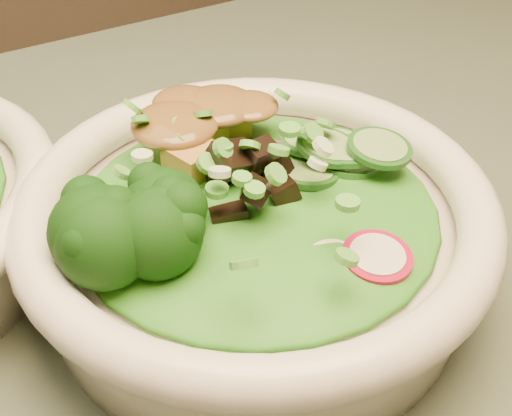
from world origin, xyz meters
TOP-DOWN VIEW (x-y plane):
  - dining_table at (0.00, 0.00)m, footprint 1.20×0.80m
  - salad_bowl at (0.04, -0.03)m, footprint 0.30×0.30m
  - lettuce_bed at (0.04, -0.03)m, footprint 0.23×0.23m
  - broccoli_florets at (-0.03, -0.04)m, footprint 0.09×0.08m
  - radish_slices at (0.05, -0.10)m, footprint 0.12×0.05m
  - cucumber_slices at (0.11, -0.03)m, footprint 0.08×0.08m
  - mushroom_heap at (0.04, -0.02)m, footprint 0.08×0.08m
  - tofu_cubes at (0.04, 0.04)m, footprint 0.10×0.07m
  - peanut_sauce at (0.04, 0.04)m, footprint 0.08×0.06m
  - scallion_garnish at (0.04, -0.03)m, footprint 0.21×0.21m

SIDE VIEW (x-z plane):
  - dining_table at x=0.00m, z-range 0.26..1.01m
  - salad_bowl at x=0.04m, z-range 0.75..0.83m
  - lettuce_bed at x=0.04m, z-range 0.80..0.83m
  - radish_slices at x=0.05m, z-range 0.81..0.83m
  - cucumber_slices at x=0.11m, z-range 0.81..0.85m
  - tofu_cubes at x=0.04m, z-range 0.81..0.85m
  - mushroom_heap at x=0.04m, z-range 0.81..0.85m
  - broccoli_florets at x=-0.03m, z-range 0.81..0.86m
  - scallion_garnish at x=0.04m, z-range 0.83..0.86m
  - peanut_sauce at x=0.04m, z-range 0.83..0.85m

